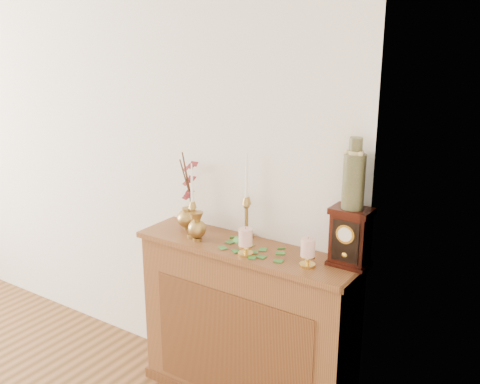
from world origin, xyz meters
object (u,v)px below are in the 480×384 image
Objects in this scene: mantel_clock at (350,238)px; ceramic_vase at (354,177)px; bud_vase at (197,227)px; candlestick_left at (193,213)px; candlestick_center at (247,211)px; ginger_jar at (190,192)px.

ceramic_vase is (0.00, 0.00, 0.30)m from mantel_clock.
bud_vase is at bearing -168.90° from mantel_clock.
mantel_clock is (0.80, 0.15, 0.06)m from bud_vase.
candlestick_center reaches higher than candlestick_left.
ceramic_vase is at bearing 90.00° from mantel_clock.
mantel_clock is (0.60, -0.03, -0.01)m from candlestick_center.
candlestick_center is 0.28m from bud_vase.
mantel_clock is at bearing 8.36° from candlestick_left.
candlestick_left reaches higher than mantel_clock.
candlestick_center is at bearing 43.07° from bud_vase.
ceramic_vase is at bearing 0.23° from ginger_jar.
bud_vase is at bearing -30.68° from candlestick_left.
candlestick_center is at bearing 177.56° from mantel_clock.
ceramic_vase is (0.85, 0.13, 0.30)m from candlestick_left.
mantel_clock is 0.30m from ceramic_vase.
candlestick_center is at bearing 177.69° from ceramic_vase.
ginger_jar is at bearing 137.78° from bud_vase.
ceramic_vase is at bearing 8.54° from candlestick_left.
candlestick_center is (0.24, 0.15, 0.02)m from candlestick_left.
bud_vase is at bearing -168.84° from ceramic_vase.
candlestick_left is at bearing -171.46° from ceramic_vase.
ginger_jar is 0.99m from ceramic_vase.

